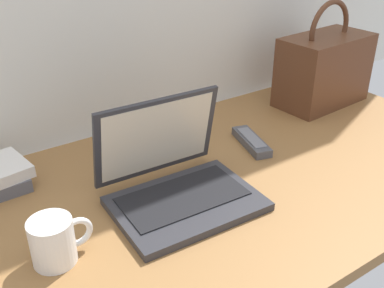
% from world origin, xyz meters
% --- Properties ---
extents(desk, '(1.60, 0.76, 0.03)m').
position_xyz_m(desk, '(0.00, 0.00, 0.01)').
color(desk, olive).
rests_on(desk, ground).
extents(laptop, '(0.32, 0.28, 0.22)m').
position_xyz_m(laptop, '(-0.09, -0.00, 0.08)').
color(laptop, '#2D2D33').
rests_on(laptop, desk).
extents(coffee_mug, '(0.12, 0.08, 0.09)m').
position_xyz_m(coffee_mug, '(-0.38, -0.05, 0.08)').
color(coffee_mug, white).
rests_on(coffee_mug, desk).
extents(remote_control_near, '(0.09, 0.17, 0.02)m').
position_xyz_m(remote_control_near, '(0.21, 0.09, 0.04)').
color(remote_control_near, '#4C4C51').
rests_on(remote_control_near, desk).
extents(handbag, '(0.31, 0.18, 0.33)m').
position_xyz_m(handbag, '(0.59, 0.19, 0.15)').
color(handbag, '#59331E').
rests_on(handbag, desk).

